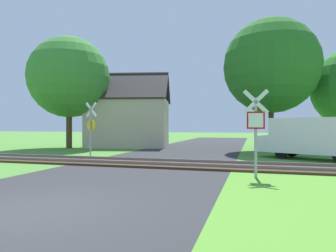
# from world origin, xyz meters

# --- Properties ---
(ground_plane) EXTENTS (160.00, 160.00, 0.00)m
(ground_plane) POSITION_xyz_m (0.00, 0.00, 0.00)
(ground_plane) COLOR #4C8433
(road_asphalt) EXTENTS (7.40, 80.00, 0.01)m
(road_asphalt) POSITION_xyz_m (0.00, 2.00, 0.00)
(road_asphalt) COLOR #2D2D30
(road_asphalt) RESTS_ON ground
(rail_track) EXTENTS (60.00, 2.60, 0.22)m
(rail_track) POSITION_xyz_m (0.00, 7.95, 0.06)
(rail_track) COLOR #422D1E
(rail_track) RESTS_ON ground
(stop_sign_near) EXTENTS (0.88, 0.15, 3.07)m
(stop_sign_near) POSITION_xyz_m (4.63, 5.54, 1.78)
(stop_sign_near) COLOR #9E9EA5
(stop_sign_near) RESTS_ON ground
(crossing_sign_far) EXTENTS (0.85, 0.28, 3.20)m
(crossing_sign_far) POSITION_xyz_m (-4.60, 10.33, 1.85)
(crossing_sign_far) COLOR #9E9EA5
(crossing_sign_far) RESTS_ON ground
(house) EXTENTS (8.04, 7.30, 6.57)m
(house) POSITION_xyz_m (-6.06, 19.46, 2.25)
(house) COLOR #C6B293
(house) RESTS_ON ground
(tree_right) EXTENTS (6.79, 6.79, 9.52)m
(tree_right) POSITION_xyz_m (5.79, 17.49, 6.12)
(tree_right) COLOR #513823
(tree_right) RESTS_ON ground
(tree_left) EXTENTS (6.60, 6.60, 9.11)m
(tree_left) POSITION_xyz_m (-10.02, 16.16, 5.80)
(tree_left) COLOR #513823
(tree_left) RESTS_ON ground
(mail_truck) EXTENTS (5.21, 3.86, 2.24)m
(mail_truck) POSITION_xyz_m (7.51, 12.33, 1.24)
(mail_truck) COLOR white
(mail_truck) RESTS_ON ground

